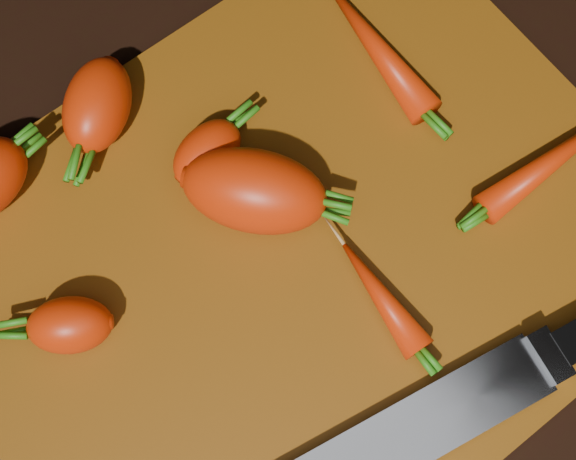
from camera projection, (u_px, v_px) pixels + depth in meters
ground at (296, 255)px, 0.59m from camera, size 2.00×2.00×0.01m
cutting_board at (296, 250)px, 0.58m from camera, size 0.50×0.40×0.01m
carrot_1 at (70, 325)px, 0.54m from camera, size 0.07×0.06×0.04m
carrot_2 at (254, 191)px, 0.56m from camera, size 0.11×0.12×0.06m
carrot_3 at (97, 105)px, 0.59m from camera, size 0.09×0.09×0.05m
carrot_4 at (207, 153)px, 0.58m from camera, size 0.07×0.05×0.04m
carrot_5 at (377, 48)px, 0.61m from camera, size 0.04×0.13×0.03m
carrot_6 at (556, 158)px, 0.59m from camera, size 0.14×0.03×0.02m
carrot_7 at (381, 297)px, 0.55m from camera, size 0.03×0.09×0.02m
knife at (417, 430)px, 0.53m from camera, size 0.39×0.10×0.02m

